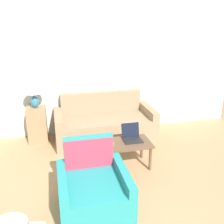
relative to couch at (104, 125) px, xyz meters
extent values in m
cube|color=silver|center=(-0.48, 0.44, 1.03)|extent=(6.77, 0.05, 2.60)
cube|color=white|center=(-1.28, 0.42, 1.28)|extent=(1.10, 0.01, 1.30)
cube|color=white|center=(0.16, 0.42, 1.28)|extent=(1.10, 0.01, 1.30)
cube|color=#937A5B|center=(0.00, -0.07, -0.05)|extent=(1.61, 0.85, 0.45)
cube|color=#937A5B|center=(0.00, 0.30, 0.16)|extent=(1.61, 0.12, 0.87)
cube|color=#937A5B|center=(-0.88, -0.07, 0.03)|extent=(0.14, 0.85, 0.60)
cube|color=#937A5B|center=(0.88, -0.07, 0.03)|extent=(0.14, 0.85, 0.60)
cube|color=teal|center=(-0.55, -2.02, -0.07)|extent=(0.63, 0.84, 0.41)
cube|color=teal|center=(-0.55, -1.65, 0.15)|extent=(0.63, 0.10, 0.84)
cube|color=teal|center=(-0.91, -2.02, -0.01)|extent=(0.10, 0.84, 0.53)
cube|color=teal|center=(-0.18, -2.02, -0.01)|extent=(0.10, 0.84, 0.53)
cube|color=#B23347|center=(-0.55, -1.71, 0.25)|extent=(0.62, 0.01, 0.61)
cube|color=#937551|center=(-1.27, 0.16, 0.06)|extent=(0.35, 0.35, 0.68)
ellipsoid|color=teal|center=(-1.27, 0.16, 0.52)|extent=(0.15, 0.15, 0.23)
cylinder|color=tan|center=(-1.27, 0.16, 0.66)|extent=(0.02, 0.02, 0.06)
cone|color=white|center=(-1.27, 0.16, 0.80)|extent=(0.35, 0.35, 0.22)
cube|color=brown|center=(0.03, -1.11, 0.13)|extent=(0.95, 0.49, 0.03)
cylinder|color=brown|center=(-0.39, -1.30, -0.08)|extent=(0.04, 0.04, 0.39)
cylinder|color=brown|center=(0.46, -1.30, -0.08)|extent=(0.04, 0.04, 0.39)
cylinder|color=brown|center=(-0.39, -0.91, -0.08)|extent=(0.04, 0.04, 0.39)
cylinder|color=brown|center=(0.46, -0.91, -0.08)|extent=(0.04, 0.04, 0.39)
cube|color=black|center=(0.24, -1.08, 0.15)|extent=(0.29, 0.23, 0.02)
cube|color=black|center=(0.24, -0.93, 0.27)|extent=(0.29, 0.07, 0.22)
cylinder|color=#191E4C|center=(-0.31, -1.02, 0.18)|extent=(0.07, 0.07, 0.08)
cube|color=gold|center=(-0.20, -1.18, 0.16)|extent=(0.22, 0.20, 0.04)
ellipsoid|color=#B7AD9E|center=(-1.49, -2.08, -0.18)|extent=(0.39, 0.26, 0.19)
cylinder|color=#B7AD9E|center=(-1.22, -2.14, -0.23)|extent=(0.20, 0.09, 0.05)
camera|label=1|loc=(-0.94, -4.64, 1.98)|focal=42.00mm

